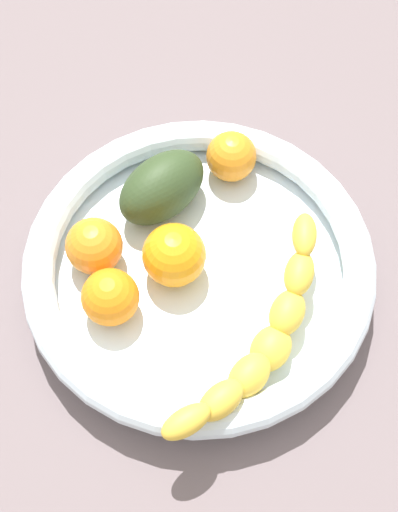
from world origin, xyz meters
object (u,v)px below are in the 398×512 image
Objects in this scene: orange_mid_left at (174,255)px; orange_mid_right at (94,246)px; banana_draped_left at (264,338)px; avocado_dark at (162,187)px; orange_rear at (231,156)px; orange_front at (110,297)px; fruit_bowl at (199,268)px.

orange_mid_left reaches higher than orange_mid_right.
banana_draped_left is 4.65× the size of orange_mid_right.
banana_draped_left is at bearing 65.68° from avocado_dark.
orange_mid_left is at bearing 9.77° from orange_rear.
orange_front is (4.46, -13.34, -0.49)cm from banana_draped_left.
banana_draped_left is (3.35, 9.20, 2.55)cm from fruit_bowl.
fruit_bowl is 9.07cm from orange_front.
orange_mid_right is at bearing -15.94° from orange_rear.
orange_mid_left is 12.68cm from orange_rear.
avocado_dark is at bearing -119.37° from fruit_bowl.
orange_mid_left is at bearing -57.37° from fruit_bowl.
orange_mid_right is 0.56× the size of avocado_dark.
orange_mid_right is (3.38, -6.68, -0.28)cm from orange_mid_left.
orange_front reaches higher than orange_rear.
orange_rear is at bearing 179.78° from orange_front.
banana_draped_left is 11.32cm from orange_mid_left.
avocado_dark is (-8.72, 1.30, 0.24)cm from orange_mid_right.
orange_mid_right reaches higher than fruit_bowl.
orange_mid_left reaches higher than fruit_bowl.
banana_draped_left is 4.95× the size of orange_rear.
orange_mid_left is 7.50cm from orange_mid_right.
avocado_dark is (-5.34, -5.39, -0.04)cm from orange_mid_left.
banana_draped_left reaches higher than orange_rear.
orange_rear is (-15.87, 4.53, -0.16)cm from orange_mid_right.
orange_front is (7.81, -4.14, 2.06)cm from fruit_bowl.
avocado_dark is at bearing -24.35° from orange_rear.
orange_mid_left is (-6.58, 2.22, 0.34)cm from orange_front.
banana_draped_left is 2.61× the size of avocado_dark.
fruit_bowl is 1.32× the size of banana_draped_left.
orange_mid_left is at bearing -100.81° from banana_draped_left.
fruit_bowl is at bearing -110.00° from banana_draped_left.
banana_draped_left is at bearing 79.19° from orange_mid_left.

